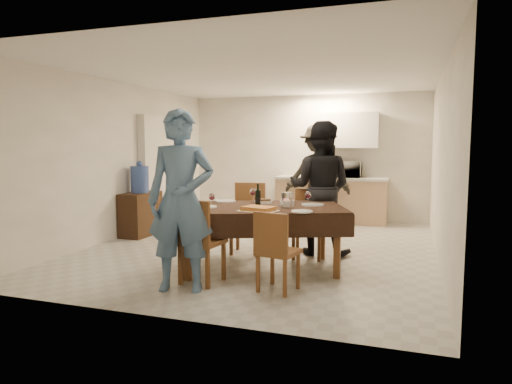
% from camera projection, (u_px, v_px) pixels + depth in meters
% --- Properties ---
extents(floor, '(5.00, 6.00, 0.02)m').
position_uv_depth(floor, '(262.00, 247.00, 6.99)').
color(floor, '#B6B6B1').
rests_on(floor, ground).
extents(ceiling, '(5.00, 6.00, 0.02)m').
position_uv_depth(ceiling, '(263.00, 74.00, 6.71)').
color(ceiling, white).
rests_on(ceiling, wall_back).
extents(wall_back, '(5.00, 0.02, 2.60)m').
position_uv_depth(wall_back, '(306.00, 157.00, 9.68)').
color(wall_back, white).
rests_on(wall_back, floor).
extents(wall_front, '(5.00, 0.02, 2.60)m').
position_uv_depth(wall_front, '(158.00, 175.00, 4.02)').
color(wall_front, white).
rests_on(wall_front, floor).
extents(wall_left, '(0.02, 6.00, 2.60)m').
position_uv_depth(wall_left, '(121.00, 161.00, 7.65)').
color(wall_left, white).
rests_on(wall_left, floor).
extents(wall_right, '(0.02, 6.00, 2.60)m').
position_uv_depth(wall_right, '(441.00, 165.00, 6.05)').
color(wall_right, white).
rests_on(wall_right, floor).
extents(stub_partition, '(0.15, 1.40, 2.10)m').
position_uv_depth(stub_partition, '(162.00, 171.00, 8.78)').
color(stub_partition, silver).
rests_on(stub_partition, floor).
extents(kitchen_base_cabinet, '(2.20, 0.60, 0.86)m').
position_uv_depth(kitchen_base_cabinet, '(331.00, 201.00, 9.27)').
color(kitchen_base_cabinet, tan).
rests_on(kitchen_base_cabinet, floor).
extents(kitchen_worktop, '(2.24, 0.64, 0.05)m').
position_uv_depth(kitchen_worktop, '(331.00, 178.00, 9.23)').
color(kitchen_worktop, '#BABAB5').
rests_on(kitchen_worktop, kitchen_base_cabinet).
extents(upper_cabinet, '(1.20, 0.34, 0.70)m').
position_uv_depth(upper_cabinet, '(348.00, 130.00, 9.16)').
color(upper_cabinet, white).
rests_on(upper_cabinet, wall_back).
extents(dining_table, '(2.34, 1.86, 0.80)m').
position_uv_depth(dining_table, '(260.00, 209.00, 5.69)').
color(dining_table, black).
rests_on(dining_table, floor).
extents(chair_near_left, '(0.49, 0.49, 0.52)m').
position_uv_depth(chair_near_left, '(198.00, 233.00, 5.06)').
color(chair_near_left, brown).
rests_on(chair_near_left, floor).
extents(chair_near_right, '(0.47, 0.47, 0.47)m').
position_uv_depth(chair_near_right, '(276.00, 244.00, 4.79)').
color(chair_near_right, brown).
rests_on(chair_near_right, floor).
extents(chair_far_left, '(0.51, 0.51, 0.54)m').
position_uv_depth(chair_far_left, '(245.00, 212.00, 6.47)').
color(chair_far_left, brown).
rests_on(chair_far_left, floor).
extents(chair_far_right, '(0.46, 0.46, 0.51)m').
position_uv_depth(chair_far_right, '(307.00, 218.00, 6.19)').
color(chair_far_right, brown).
rests_on(chair_far_right, floor).
extents(console, '(0.40, 0.80, 0.74)m').
position_uv_depth(console, '(141.00, 214.00, 7.87)').
color(console, '#332011').
rests_on(console, floor).
extents(water_jug, '(0.31, 0.31, 0.46)m').
position_uv_depth(water_jug, '(140.00, 179.00, 7.81)').
color(water_jug, '#3E5DB5').
rests_on(water_jug, console).
extents(wine_bottle, '(0.07, 0.07, 0.28)m').
position_uv_depth(wine_bottle, '(258.00, 195.00, 5.74)').
color(wine_bottle, black).
rests_on(wine_bottle, dining_table).
extents(water_pitcher, '(0.13, 0.13, 0.19)m').
position_uv_depth(water_pitcher, '(287.00, 200.00, 5.52)').
color(water_pitcher, white).
rests_on(water_pitcher, dining_table).
extents(savoury_tart, '(0.48, 0.40, 0.05)m').
position_uv_depth(savoury_tart, '(258.00, 209.00, 5.30)').
color(savoury_tart, gold).
rests_on(savoury_tart, dining_table).
extents(salad_bowl, '(0.18, 0.18, 0.07)m').
position_uv_depth(salad_bowl, '(287.00, 203.00, 5.76)').
color(salad_bowl, white).
rests_on(salad_bowl, dining_table).
extents(mushroom_dish, '(0.22, 0.22, 0.04)m').
position_uv_depth(mushroom_dish, '(263.00, 202.00, 5.97)').
color(mushroom_dish, white).
rests_on(mushroom_dish, dining_table).
extents(wine_glass_a, '(0.08, 0.08, 0.17)m').
position_uv_depth(wine_glass_a, '(212.00, 200.00, 5.62)').
color(wine_glass_a, white).
rests_on(wine_glass_a, dining_table).
extents(wine_glass_b, '(0.08, 0.08, 0.18)m').
position_uv_depth(wine_glass_b, '(308.00, 199.00, 5.74)').
color(wine_glass_b, white).
rests_on(wine_glass_b, dining_table).
extents(wine_glass_c, '(0.09, 0.09, 0.20)m').
position_uv_depth(wine_glass_c, '(253.00, 195.00, 6.03)').
color(wine_glass_c, white).
rests_on(wine_glass_c, dining_table).
extents(plate_near_left, '(0.26, 0.26, 0.01)m').
position_uv_depth(plate_near_left, '(206.00, 207.00, 5.60)').
color(plate_near_left, white).
rests_on(plate_near_left, dining_table).
extents(plate_near_right, '(0.25, 0.25, 0.01)m').
position_uv_depth(plate_near_right, '(302.00, 211.00, 5.21)').
color(plate_near_right, white).
rests_on(plate_near_right, dining_table).
extents(plate_far_left, '(0.28, 0.28, 0.02)m').
position_uv_depth(plate_far_left, '(225.00, 201.00, 6.16)').
color(plate_far_left, white).
rests_on(plate_far_left, dining_table).
extents(plate_far_right, '(0.28, 0.28, 0.02)m').
position_uv_depth(plate_far_right, '(313.00, 205.00, 5.78)').
color(plate_far_right, white).
rests_on(plate_far_right, dining_table).
extents(microwave, '(0.57, 0.39, 0.32)m').
position_uv_depth(microwave, '(347.00, 170.00, 9.11)').
color(microwave, white).
rests_on(microwave, kitchen_worktop).
extents(person_near, '(0.81, 0.65, 1.95)m').
position_uv_depth(person_near, '(181.00, 201.00, 4.86)').
color(person_near, '#50739D').
rests_on(person_near, floor).
extents(person_far, '(0.96, 0.77, 1.90)m').
position_uv_depth(person_far, '(320.00, 188.00, 6.49)').
color(person_far, black).
rests_on(person_far, floor).
extents(person_kitchen, '(1.26, 0.73, 1.96)m').
position_uv_depth(person_kitchen, '(318.00, 175.00, 8.85)').
color(person_kitchen, black).
rests_on(person_kitchen, floor).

